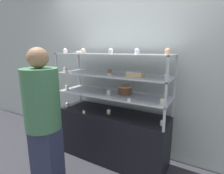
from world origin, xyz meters
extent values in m
plane|color=#2D2D33|center=(0.00, 0.00, 0.00)|extent=(20.00, 20.00, 0.00)
cube|color=#A8B2AD|center=(0.00, 0.39, 1.30)|extent=(8.00, 0.05, 2.60)
cube|color=black|center=(0.00, 0.00, 0.34)|extent=(1.52, 0.50, 0.68)
cube|color=#B7B7BC|center=(-0.75, 0.24, 0.81)|extent=(0.02, 0.02, 0.26)
cube|color=#B7B7BC|center=(0.75, 0.24, 0.81)|extent=(0.02, 0.02, 0.26)
cube|color=#B7B7BC|center=(-0.75, -0.24, 0.81)|extent=(0.02, 0.02, 0.26)
cube|color=#B7B7BC|center=(0.75, -0.24, 0.81)|extent=(0.02, 0.02, 0.26)
cube|color=#B7BCC6|center=(0.00, 0.00, 0.94)|extent=(1.52, 0.50, 0.01)
cube|color=#B7B7BC|center=(-0.75, 0.24, 1.07)|extent=(0.02, 0.02, 0.26)
cube|color=#B7B7BC|center=(0.75, 0.24, 1.07)|extent=(0.02, 0.02, 0.26)
cube|color=#B7B7BC|center=(-0.75, -0.24, 1.07)|extent=(0.02, 0.02, 0.26)
cube|color=#B7B7BC|center=(0.75, -0.24, 1.07)|extent=(0.02, 0.02, 0.26)
cube|color=#B7BCC6|center=(0.00, 0.00, 1.20)|extent=(1.52, 0.50, 0.01)
cube|color=#B7B7BC|center=(-0.75, 0.24, 1.33)|extent=(0.02, 0.02, 0.26)
cube|color=#B7B7BC|center=(0.75, 0.24, 1.33)|extent=(0.02, 0.02, 0.26)
cube|color=#B7B7BC|center=(-0.75, -0.24, 1.33)|extent=(0.02, 0.02, 0.26)
cube|color=#B7B7BC|center=(0.75, -0.24, 1.33)|extent=(0.02, 0.02, 0.26)
cube|color=#B7BCC6|center=(0.00, 0.00, 1.46)|extent=(1.52, 0.50, 0.01)
cylinder|color=brown|center=(0.16, 0.07, 0.99)|extent=(0.18, 0.18, 0.10)
cylinder|color=#E5996B|center=(0.16, 0.07, 1.05)|extent=(0.18, 0.18, 0.02)
cube|color=#DBBC84|center=(0.33, -0.02, 1.23)|extent=(0.19, 0.13, 0.05)
cube|color=silver|center=(0.33, -0.02, 1.25)|extent=(0.19, 0.14, 0.01)
cylinder|color=white|center=(-0.70, -0.12, 0.69)|extent=(0.05, 0.05, 0.02)
sphere|color=silver|center=(-0.70, -0.12, 0.72)|extent=(0.05, 0.05, 0.05)
cylinder|color=#CCB28C|center=(-0.01, -0.07, 0.69)|extent=(0.05, 0.05, 0.02)
sphere|color=white|center=(-0.01, -0.07, 0.72)|extent=(0.05, 0.05, 0.05)
cylinder|color=beige|center=(0.70, -0.08, 0.69)|extent=(0.05, 0.05, 0.02)
sphere|color=silver|center=(0.70, -0.08, 0.72)|extent=(0.05, 0.05, 0.05)
cube|color=white|center=(-0.30, -0.23, 0.70)|extent=(0.04, 0.00, 0.04)
cylinder|color=beige|center=(-0.70, -0.11, 0.96)|extent=(0.05, 0.05, 0.03)
sphere|color=white|center=(-0.70, -0.11, 0.98)|extent=(0.05, 0.05, 0.05)
cylinder|color=beige|center=(-0.01, -0.07, 0.96)|extent=(0.05, 0.05, 0.03)
sphere|color=white|center=(-0.01, -0.07, 0.98)|extent=(0.05, 0.05, 0.05)
cylinder|color=white|center=(0.69, -0.13, 0.96)|extent=(0.05, 0.05, 0.03)
sphere|color=#F4EAB2|center=(0.69, -0.13, 0.98)|extent=(0.05, 0.05, 0.05)
cube|color=white|center=(0.35, -0.23, 0.96)|extent=(0.04, 0.00, 0.04)
cylinder|color=beige|center=(-0.70, -0.12, 1.22)|extent=(0.06, 0.06, 0.02)
sphere|color=silver|center=(-0.70, -0.12, 1.24)|extent=(0.07, 0.07, 0.07)
cylinder|color=beige|center=(-0.01, -0.05, 1.22)|extent=(0.06, 0.06, 0.02)
sphere|color=#8C5B42|center=(-0.01, -0.05, 1.24)|extent=(0.07, 0.07, 0.07)
cylinder|color=white|center=(0.70, -0.06, 1.22)|extent=(0.06, 0.06, 0.02)
sphere|color=silver|center=(0.70, -0.06, 1.24)|extent=(0.07, 0.07, 0.07)
cube|color=white|center=(-0.50, -0.23, 1.23)|extent=(0.04, 0.00, 0.04)
cylinder|color=white|center=(-0.69, -0.10, 1.48)|extent=(0.05, 0.05, 0.02)
sphere|color=silver|center=(-0.69, -0.10, 1.50)|extent=(0.06, 0.06, 0.06)
cylinder|color=#CCB28C|center=(-0.35, -0.13, 1.48)|extent=(0.05, 0.05, 0.02)
sphere|color=silver|center=(-0.35, -0.13, 1.50)|extent=(0.06, 0.06, 0.06)
cylinder|color=white|center=(0.01, -0.04, 1.48)|extent=(0.05, 0.05, 0.02)
sphere|color=#F4EAB2|center=(0.01, -0.04, 1.50)|extent=(0.06, 0.06, 0.06)
cylinder|color=white|center=(0.36, -0.06, 1.48)|extent=(0.05, 0.05, 0.02)
sphere|color=silver|center=(0.36, -0.06, 1.50)|extent=(0.06, 0.06, 0.06)
cylinder|color=#CCB28C|center=(0.71, -0.10, 1.48)|extent=(0.05, 0.05, 0.02)
sphere|color=#E5996B|center=(0.71, -0.10, 1.50)|extent=(0.06, 0.06, 0.06)
cube|color=white|center=(0.10, -0.23, 1.49)|extent=(0.04, 0.00, 0.04)
torus|color=#EFE5CC|center=(-0.48, -0.02, 1.48)|extent=(0.14, 0.14, 0.03)
cube|color=#282D47|center=(-0.35, -0.83, 0.36)|extent=(0.34, 0.19, 0.72)
cylinder|color=#3F724C|center=(-0.35, -0.83, 1.03)|extent=(0.36, 0.36, 0.62)
sphere|color=#936B4C|center=(-0.35, -0.83, 1.44)|extent=(0.20, 0.20, 0.20)
camera|label=1|loc=(1.10, -1.95, 1.52)|focal=28.00mm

